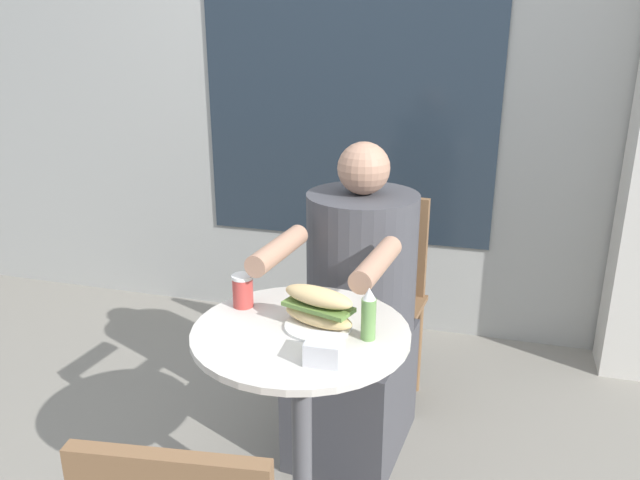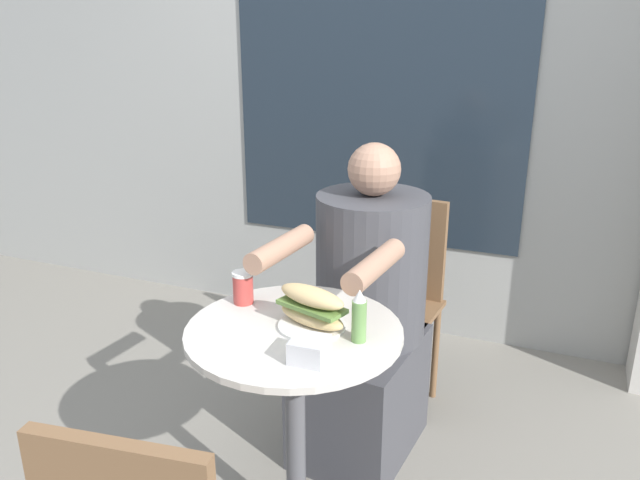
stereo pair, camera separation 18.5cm
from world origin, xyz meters
TOP-DOWN VIEW (x-y plane):
  - storefront_wall at (-0.00, 1.56)m, footprint 8.00×0.09m
  - cafe_table at (0.00, 0.00)m, footprint 0.61×0.61m
  - diner_chair at (0.06, 0.87)m, footprint 0.41×0.41m
  - seated_diner at (0.05, 0.51)m, footprint 0.44×0.73m
  - sandwich_on_plate at (0.04, 0.03)m, footprint 0.23×0.19m
  - drink_cup at (-0.21, 0.10)m, footprint 0.06×0.06m
  - napkin_box at (0.11, -0.15)m, footprint 0.09×0.09m
  - condiment_bottle at (0.19, 0.00)m, footprint 0.04×0.04m

SIDE VIEW (x-z plane):
  - seated_diner at x=0.05m, z-range -0.08..1.07m
  - cafe_table at x=0.00m, z-range 0.16..0.88m
  - diner_chair at x=0.06m, z-range 0.09..0.96m
  - napkin_box at x=0.11m, z-range 0.72..0.78m
  - drink_cup at x=-0.21m, z-range 0.72..0.82m
  - sandwich_on_plate at x=0.04m, z-range 0.72..0.84m
  - condiment_bottle at x=0.19m, z-range 0.72..0.87m
  - storefront_wall at x=0.00m, z-range 0.00..2.80m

